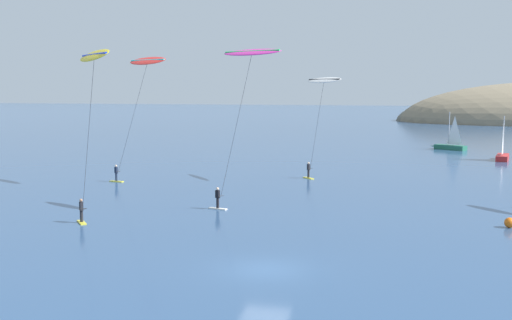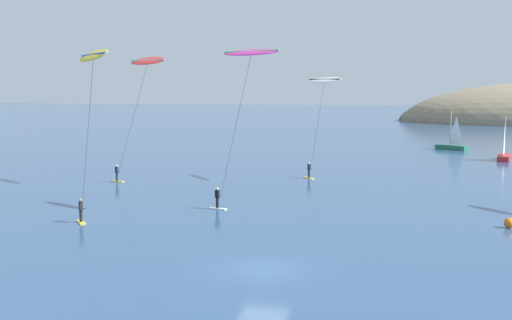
% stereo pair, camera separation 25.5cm
% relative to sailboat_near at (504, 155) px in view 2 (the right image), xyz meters
% --- Properties ---
extents(ground_plane, '(600.00, 600.00, 0.00)m').
position_rel_sailboat_near_xyz_m(ground_plane, '(-19.36, -56.10, -0.64)').
color(ground_plane, '#2D4C75').
extents(sailboat_near, '(2.29, 5.97, 5.70)m').
position_rel_sailboat_near_xyz_m(sailboat_near, '(0.00, 0.00, 0.00)').
color(sailboat_near, '#B22323').
rests_on(sailboat_near, ground).
extents(sailboat_far, '(5.45, 4.14, 5.70)m').
position_rel_sailboat_near_xyz_m(sailboat_far, '(-5.94, 12.85, 0.00)').
color(sailboat_far, '#23664C').
rests_on(sailboat_far, ground).
extents(kitesurfer_magenta, '(6.49, 3.45, 12.25)m').
position_rel_sailboat_near_xyz_m(kitesurfer_magenta, '(-23.68, -42.06, 10.24)').
color(kitesurfer_magenta, silver).
rests_on(kitesurfer_magenta, ground).
extents(kitesurfer_white, '(4.72, 5.26, 10.46)m').
position_rel_sailboat_near_xyz_m(kitesurfer_white, '(-20.48, -24.35, 8.71)').
color(kitesurfer_white, yellow).
rests_on(kitesurfer_white, ground).
extents(kitesurfer_yellow, '(5.46, 5.56, 11.85)m').
position_rel_sailboat_near_xyz_m(kitesurfer_yellow, '(-31.82, -50.23, 9.75)').
color(kitesurfer_yellow, yellow).
rests_on(kitesurfer_yellow, ground).
extents(kitesurfer_red, '(7.78, 4.38, 12.29)m').
position_rel_sailboat_near_xyz_m(kitesurfer_red, '(-36.28, -31.30, 10.26)').
color(kitesurfer_red, yellow).
rests_on(kitesurfer_red, ground).
extents(marker_buoy, '(0.70, 0.70, 0.70)m').
position_rel_sailboat_near_xyz_m(marker_buoy, '(-5.46, -42.65, -0.29)').
color(marker_buoy, orange).
rests_on(marker_buoy, ground).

